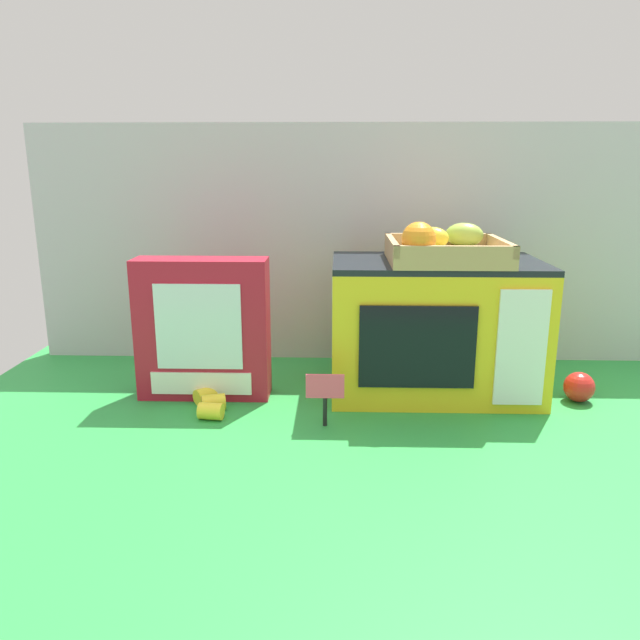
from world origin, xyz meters
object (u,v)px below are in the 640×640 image
Objects in this scene: food_groups_crate at (443,249)px; cookie_set_box at (203,329)px; price_sign at (325,392)px; toy_microwave at (434,327)px; loose_toy_apple at (580,387)px; loose_toy_banana at (210,403)px.

food_groups_crate is 0.79× the size of cookie_set_box.
food_groups_crate reaches higher than price_sign.
toy_microwave reaches higher than loose_toy_apple.
toy_microwave is 0.31m from loose_toy_apple.
food_groups_crate reaches higher than toy_microwave.
toy_microwave is at bearing 168.74° from loose_toy_apple.
loose_toy_apple is at bearing -8.00° from food_groups_crate.
loose_toy_apple is at bearing -11.26° from toy_microwave.
cookie_set_box is 0.30m from price_sign.
cookie_set_box reaches higher than loose_toy_apple.
price_sign is (0.25, -0.15, -0.08)m from cookie_set_box.
food_groups_crate is 0.51m from cookie_set_box.
price_sign is 0.53m from loose_toy_apple.
food_groups_crate reaches higher than loose_toy_banana.
loose_toy_apple is (0.28, -0.04, -0.27)m from food_groups_crate.
food_groups_crate is at bearing -67.82° from toy_microwave.
price_sign is (-0.23, -0.17, -0.24)m from food_groups_crate.
price_sign is (-0.22, -0.19, -0.07)m from toy_microwave.
price_sign is at bearing -139.46° from toy_microwave.
food_groups_crate reaches higher than loose_toy_apple.
cookie_set_box is 0.15m from loose_toy_banana.
toy_microwave is at bearing 15.64° from loose_toy_banana.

